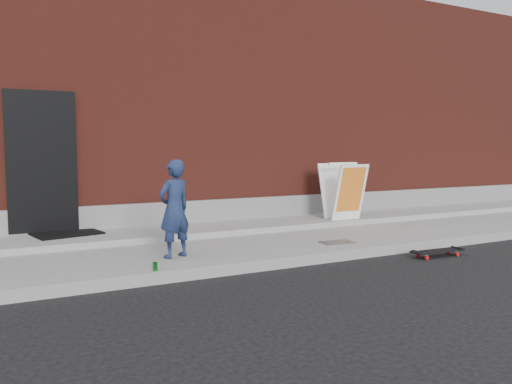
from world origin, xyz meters
TOP-DOWN VIEW (x-y plane):
  - ground at (0.00, 0.00)m, footprint 80.00×80.00m
  - sidewalk at (0.00, 1.50)m, footprint 20.00×3.00m
  - apron at (0.00, 2.40)m, footprint 20.00×1.20m
  - building at (-0.00, 6.99)m, footprint 20.00×8.10m
  - child at (-1.15, 0.69)m, footprint 0.56×0.46m
  - skateboard at (2.56, -0.41)m, footprint 0.87×0.27m
  - pizza_sign at (2.68, 2.06)m, footprint 0.66×0.78m
  - soda_can at (-1.60, 0.09)m, footprint 0.07×0.07m
  - doormat at (-2.30, 2.70)m, footprint 1.12×0.98m
  - utility_plate at (1.42, 0.54)m, footprint 0.52×0.36m

SIDE VIEW (x-z plane):
  - ground at x=0.00m, z-range 0.00..0.00m
  - sidewalk at x=0.00m, z-range 0.00..0.15m
  - skateboard at x=2.56m, z-range 0.03..0.13m
  - utility_plate at x=1.42m, z-range 0.15..0.16m
  - apron at x=0.00m, z-range 0.15..0.25m
  - soda_can at x=-1.60m, z-range 0.15..0.26m
  - doormat at x=-2.30m, z-range 0.25..0.28m
  - pizza_sign at x=2.68m, z-range 0.25..1.34m
  - child at x=-1.15m, z-range 0.15..1.47m
  - building at x=0.00m, z-range 0.00..5.00m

